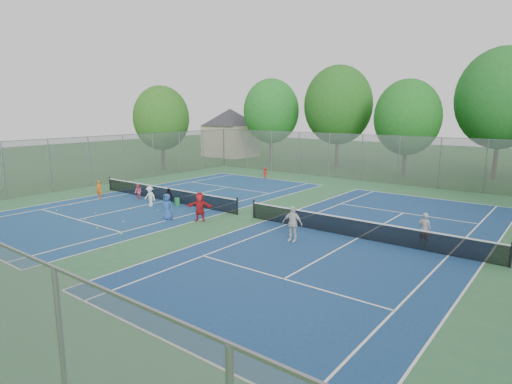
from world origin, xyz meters
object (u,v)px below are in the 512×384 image
net_left (165,194)px  instructor (425,229)px  ball_hopper (177,202)px  net_right (358,229)px  ball_crate (170,198)px

net_left → instructor: 16.84m
ball_hopper → net_left: bearing=163.3°
net_right → ball_crate: (-14.07, 0.47, -0.32)m
ball_crate → instructor: 16.91m
instructor → net_right: bearing=19.8°
net_left → instructor: size_ratio=8.33×
net_left → instructor: instructor is taller
net_right → ball_hopper: bearing=-177.6°
net_left → ball_crate: size_ratio=41.68×
ball_crate → instructor: bearing=1.3°
net_left → instructor: (16.82, 0.85, 0.32)m
ball_crate → ball_hopper: 2.06m
ball_crate → ball_hopper: size_ratio=0.60×
net_right → net_left: bearing=180.0°
ball_hopper → ball_crate: bearing=151.3°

